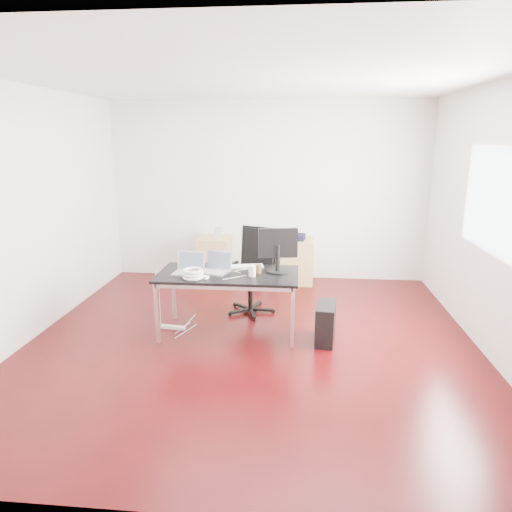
# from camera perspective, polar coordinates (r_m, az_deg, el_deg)

# --- Properties ---
(room_shell) EXTENTS (5.00, 5.00, 5.00)m
(room_shell) POSITION_cam_1_polar(r_m,az_deg,el_deg) (4.84, -0.18, 4.71)
(room_shell) COLOR #330507
(room_shell) RESTS_ON ground
(desk) EXTENTS (1.60, 0.80, 0.73)m
(desk) POSITION_cam_1_polar(r_m,az_deg,el_deg) (5.24, -3.50, -2.70)
(desk) COLOR black
(desk) RESTS_ON ground
(office_chair) EXTENTS (0.61, 0.63, 1.08)m
(office_chair) POSITION_cam_1_polar(r_m,az_deg,el_deg) (5.95, -0.33, -1.30)
(office_chair) COLOR black
(office_chair) RESTS_ON ground
(filing_cabinet_left) EXTENTS (0.50, 0.50, 0.70)m
(filing_cabinet_left) POSITION_cam_1_polar(r_m,az_deg,el_deg) (7.34, -5.25, -0.34)
(filing_cabinet_left) COLOR #A78A53
(filing_cabinet_left) RESTS_ON ground
(filing_cabinet_right) EXTENTS (0.50, 0.50, 0.70)m
(filing_cabinet_right) POSITION_cam_1_polar(r_m,az_deg,el_deg) (7.22, 5.13, -0.60)
(filing_cabinet_right) COLOR #A78A53
(filing_cabinet_right) RESTS_ON ground
(pc_tower) EXTENTS (0.25, 0.47, 0.44)m
(pc_tower) POSITION_cam_1_polar(r_m,az_deg,el_deg) (5.21, 8.68, -8.31)
(pc_tower) COLOR black
(pc_tower) RESTS_ON ground
(wastebasket) EXTENTS (0.28, 0.28, 0.28)m
(wastebasket) POSITION_cam_1_polar(r_m,az_deg,el_deg) (7.33, -0.28, -2.01)
(wastebasket) COLOR black
(wastebasket) RESTS_ON ground
(power_strip) EXTENTS (0.30, 0.09, 0.04)m
(power_strip) POSITION_cam_1_polar(r_m,az_deg,el_deg) (5.65, -10.34, -8.75)
(power_strip) COLOR white
(power_strip) RESTS_ON ground
(laptop_left) EXTENTS (0.35, 0.29, 0.23)m
(laptop_left) POSITION_cam_1_polar(r_m,az_deg,el_deg) (5.27, -8.36, -1.51)
(laptop_left) COLOR silver
(laptop_left) RESTS_ON desk
(laptop_right) EXTENTS (0.40, 0.35, 0.23)m
(laptop_right) POSITION_cam_1_polar(r_m,az_deg,el_deg) (5.27, -5.00, -1.41)
(laptop_right) COLOR silver
(laptop_right) RESTS_ON desk
(monitor) EXTENTS (0.45, 0.26, 0.51)m
(monitor) POSITION_cam_1_polar(r_m,az_deg,el_deg) (5.20, 2.75, 1.03)
(monitor) COLOR black
(monitor) RESTS_ON desk
(keyboard) EXTENTS (0.46, 0.24, 0.02)m
(keyboard) POSITION_cam_1_polar(r_m,az_deg,el_deg) (5.44, -1.43, -1.32)
(keyboard) COLOR white
(keyboard) RESTS_ON desk
(cup_white) EXTENTS (0.10, 0.10, 0.12)m
(cup_white) POSITION_cam_1_polar(r_m,az_deg,el_deg) (5.09, -0.48, -1.89)
(cup_white) COLOR white
(cup_white) RESTS_ON desk
(cup_brown) EXTENTS (0.09, 0.09, 0.10)m
(cup_brown) POSITION_cam_1_polar(r_m,az_deg,el_deg) (5.20, 0.25, -1.64)
(cup_brown) COLOR #543B1C
(cup_brown) RESTS_ON desk
(cable_coil) EXTENTS (0.24, 0.24, 0.11)m
(cable_coil) POSITION_cam_1_polar(r_m,az_deg,el_deg) (5.05, -7.88, -2.23)
(cable_coil) COLOR white
(cable_coil) RESTS_ON desk
(power_adapter) EXTENTS (0.09, 0.09, 0.03)m
(power_adapter) POSITION_cam_1_polar(r_m,az_deg,el_deg) (5.04, -6.40, -2.67)
(power_adapter) COLOR white
(power_adapter) RESTS_ON desk
(speaker) EXTENTS (0.09, 0.08, 0.18)m
(speaker) POSITION_cam_1_polar(r_m,az_deg,el_deg) (7.15, -4.77, 2.89)
(speaker) COLOR #9E9E9E
(speaker) RESTS_ON filing_cabinet_left
(navy_garment) EXTENTS (0.33, 0.29, 0.09)m
(navy_garment) POSITION_cam_1_polar(r_m,az_deg,el_deg) (7.09, 4.87, 2.40)
(navy_garment) COLOR black
(navy_garment) RESTS_ON filing_cabinet_right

